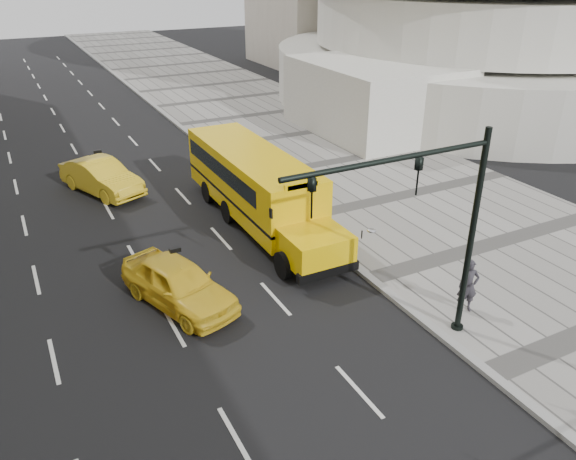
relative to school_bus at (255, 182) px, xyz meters
name	(u,v)px	position (x,y,z in m)	size (l,w,h in m)	color
ground	(161,252)	(-4.50, -1.00, -1.76)	(140.00, 140.00, 0.00)	black
sidewalk_museum	(408,195)	(7.50, -1.00, -1.69)	(12.00, 140.00, 0.15)	gray
curb_museum	(297,220)	(1.50, -1.00, -1.69)	(0.30, 140.00, 0.15)	gray
school_bus	(255,182)	(0.00, 0.00, 0.00)	(2.96, 11.56, 3.19)	#F5C105
taxi_near	(178,284)	(-4.92, -4.84, -0.98)	(1.85, 4.59, 1.56)	yellow
taxi_far	(101,177)	(-5.26, 6.24, -0.97)	(1.69, 4.85, 1.60)	yellow
pedestrian	(468,286)	(2.99, -9.56, -0.72)	(0.65, 0.43, 1.79)	#2C2930
traffic_signal	(436,220)	(0.69, -10.19, 2.33)	(6.18, 0.36, 6.40)	black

